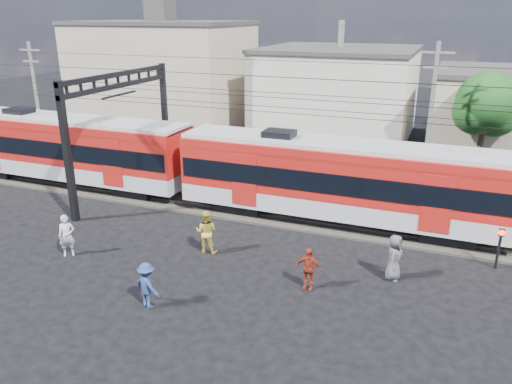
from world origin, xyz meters
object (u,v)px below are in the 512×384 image
at_px(commuter_train, 345,178).
at_px(pedestrian_a, 67,236).
at_px(pedestrian_c, 147,285).
at_px(crossing_signal, 500,241).

xyz_separation_m(commuter_train, pedestrian_a, (-10.36, -7.71, -1.47)).
relative_size(commuter_train, pedestrian_c, 28.91).
distance_m(commuter_train, pedestrian_a, 13.00).
bearing_deg(commuter_train, pedestrian_a, -143.33).
height_order(commuter_train, pedestrian_c, commuter_train).
bearing_deg(commuter_train, crossing_signal, -18.14).
bearing_deg(crossing_signal, pedestrian_c, -146.82).
relative_size(pedestrian_c, crossing_signal, 0.97).
distance_m(pedestrian_c, crossing_signal, 14.02).
height_order(commuter_train, pedestrian_a, commuter_train).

